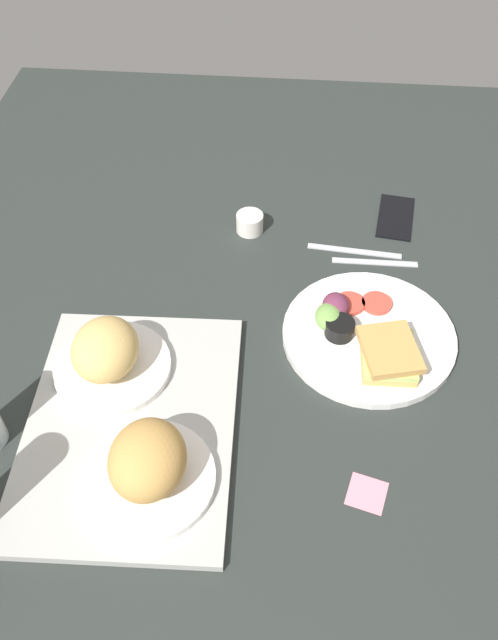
{
  "coord_description": "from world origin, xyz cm",
  "views": [
    {
      "loc": [
        -75.0,
        -3.6,
        90.48
      ],
      "look_at": [
        2.0,
        3.0,
        4.0
      ],
      "focal_mm": 36.99,
      "sensor_mm": 36.0,
      "label": 1
    }
  ],
  "objects_px": {
    "bread_plate_near": "(148,465)",
    "cell_phone": "(396,216)",
    "sticky_note": "(367,493)",
    "plate_with_salad": "(367,335)",
    "espresso_cup": "(250,223)",
    "fork": "(375,262)",
    "bread_plate_far": "(108,355)",
    "knife": "(354,251)",
    "serving_tray": "(131,424)"
  },
  "relations": [
    {
      "from": "bread_plate_far",
      "to": "fork",
      "type": "xyz_separation_m",
      "value": [
        0.32,
        -0.46,
        -0.05
      ]
    },
    {
      "from": "bread_plate_far",
      "to": "sticky_note",
      "type": "xyz_separation_m",
      "value": [
        -0.18,
        -0.43,
        -0.06
      ]
    },
    {
      "from": "serving_tray",
      "to": "cell_phone",
      "type": "distance_m",
      "value": 0.73
    },
    {
      "from": "bread_plate_far",
      "to": "knife",
      "type": "relative_size",
      "value": 1.04
    },
    {
      "from": "knife",
      "to": "cell_phone",
      "type": "distance_m",
      "value": 0.15
    },
    {
      "from": "fork",
      "to": "knife",
      "type": "height_order",
      "value": "same"
    },
    {
      "from": "espresso_cup",
      "to": "cell_phone",
      "type": "height_order",
      "value": "espresso_cup"
    },
    {
      "from": "espresso_cup",
      "to": "fork",
      "type": "xyz_separation_m",
      "value": [
        -0.08,
        -0.26,
        -0.02
      ]
    },
    {
      "from": "fork",
      "to": "knife",
      "type": "relative_size",
      "value": 0.89
    },
    {
      "from": "serving_tray",
      "to": "fork",
      "type": "xyz_separation_m",
      "value": [
        0.42,
        -0.41,
        -0.01
      ]
    },
    {
      "from": "plate_with_salad",
      "to": "espresso_cup",
      "type": "distance_m",
      "value": 0.37
    },
    {
      "from": "bread_plate_near",
      "to": "fork",
      "type": "distance_m",
      "value": 0.63
    },
    {
      "from": "bread_plate_near",
      "to": "sticky_note",
      "type": "distance_m",
      "value": 0.33
    },
    {
      "from": "serving_tray",
      "to": "bread_plate_near",
      "type": "height_order",
      "value": "bread_plate_near"
    },
    {
      "from": "espresso_cup",
      "to": "sticky_note",
      "type": "relative_size",
      "value": 1.0
    },
    {
      "from": "bread_plate_far",
      "to": "bread_plate_near",
      "type": "bearing_deg",
      "value": -151.9
    },
    {
      "from": "knife",
      "to": "espresso_cup",
      "type": "bearing_deg",
      "value": -7.15
    },
    {
      "from": "espresso_cup",
      "to": "knife",
      "type": "xyz_separation_m",
      "value": [
        -0.05,
        -0.22,
        -0.02
      ]
    },
    {
      "from": "espresso_cup",
      "to": "cell_phone",
      "type": "xyz_separation_m",
      "value": [
        0.07,
        -0.31,
        -0.02
      ]
    },
    {
      "from": "bread_plate_far",
      "to": "cell_phone",
      "type": "height_order",
      "value": "bread_plate_far"
    },
    {
      "from": "fork",
      "to": "bread_plate_near",
      "type": "bearing_deg",
      "value": 55.46
    },
    {
      "from": "serving_tray",
      "to": "bread_plate_far",
      "type": "relative_size",
      "value": 2.28
    },
    {
      "from": "bread_plate_far",
      "to": "plate_with_salad",
      "type": "relative_size",
      "value": 0.64
    },
    {
      "from": "serving_tray",
      "to": "plate_with_salad",
      "type": "height_order",
      "value": "plate_with_salad"
    },
    {
      "from": "bread_plate_near",
      "to": "cell_phone",
      "type": "relative_size",
      "value": 1.38
    },
    {
      "from": "bread_plate_near",
      "to": "fork",
      "type": "height_order",
      "value": "bread_plate_near"
    },
    {
      "from": "bread_plate_near",
      "to": "bread_plate_far",
      "type": "relative_size",
      "value": 1.01
    },
    {
      "from": "bread_plate_far",
      "to": "espresso_cup",
      "type": "relative_size",
      "value": 3.52
    },
    {
      "from": "espresso_cup",
      "to": "bread_plate_far",
      "type": "bearing_deg",
      "value": 153.3
    },
    {
      "from": "plate_with_salad",
      "to": "cell_phone",
      "type": "relative_size",
      "value": 2.15
    },
    {
      "from": "serving_tray",
      "to": "bread_plate_far",
      "type": "height_order",
      "value": "bread_plate_far"
    },
    {
      "from": "knife",
      "to": "fork",
      "type": "bearing_deg",
      "value": 148.47
    },
    {
      "from": "plate_with_salad",
      "to": "espresso_cup",
      "type": "xyz_separation_m",
      "value": [
        0.28,
        0.23,
        0.0
      ]
    },
    {
      "from": "serving_tray",
      "to": "knife",
      "type": "relative_size",
      "value": 2.37
    },
    {
      "from": "bread_plate_far",
      "to": "fork",
      "type": "distance_m",
      "value": 0.56
    },
    {
      "from": "serving_tray",
      "to": "sticky_note",
      "type": "bearing_deg",
      "value": -102.74
    },
    {
      "from": "cell_phone",
      "to": "fork",
      "type": "bearing_deg",
      "value": 169.04
    },
    {
      "from": "fork",
      "to": "plate_with_salad",
      "type": "bearing_deg",
      "value": 83.12
    },
    {
      "from": "espresso_cup",
      "to": "fork",
      "type": "height_order",
      "value": "espresso_cup"
    },
    {
      "from": "bread_plate_near",
      "to": "bread_plate_far",
      "type": "bearing_deg",
      "value": 28.1
    },
    {
      "from": "bread_plate_near",
      "to": "cell_phone",
      "type": "distance_m",
      "value": 0.78
    },
    {
      "from": "fork",
      "to": "sticky_note",
      "type": "distance_m",
      "value": 0.51
    },
    {
      "from": "bread_plate_far",
      "to": "espresso_cup",
      "type": "bearing_deg",
      "value": -26.7
    },
    {
      "from": "bread_plate_near",
      "to": "espresso_cup",
      "type": "distance_m",
      "value": 0.61
    },
    {
      "from": "knife",
      "to": "bread_plate_near",
      "type": "bearing_deg",
      "value": 65.58
    },
    {
      "from": "plate_with_salad",
      "to": "fork",
      "type": "distance_m",
      "value": 0.21
    },
    {
      "from": "bread_plate_far",
      "to": "knife",
      "type": "distance_m",
      "value": 0.55
    },
    {
      "from": "cell_phone",
      "to": "serving_tray",
      "type": "bearing_deg",
      "value": 149.12
    },
    {
      "from": "serving_tray",
      "to": "cell_phone",
      "type": "xyz_separation_m",
      "value": [
        0.57,
        -0.46,
        -0.0
      ]
    },
    {
      "from": "bread_plate_near",
      "to": "bread_plate_far",
      "type": "height_order",
      "value": "bread_plate_near"
    }
  ]
}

